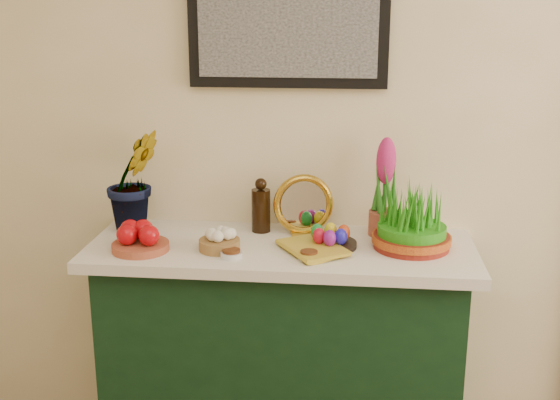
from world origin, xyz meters
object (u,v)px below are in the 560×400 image
Objects in this scene: sideboard at (281,358)px; book at (290,251)px; wheatgrass_sabzeh at (412,221)px; hyacinth_green at (133,164)px; mirror at (303,205)px.

book reaches higher than sideboard.
sideboard is 0.73m from wheatgrass_sabzeh.
hyacinth_green is at bearing 126.87° from book.
wheatgrass_sabzeh is (0.42, 0.13, 0.08)m from book.
mirror is 0.83× the size of wheatgrass_sabzeh.
book is at bearing -62.57° from hyacinth_green.
hyacinth_green is 2.20× the size of mirror.
mirror reaches higher than book.
sideboard is at bearing -179.41° from wheatgrass_sabzeh.
wheatgrass_sabzeh is at bearing -17.61° from mirror.
mirror is 0.98× the size of book.
sideboard is 0.50m from book.
book is at bearing -163.39° from wheatgrass_sabzeh.
hyacinth_green is at bearing 173.91° from wheatgrass_sabzeh.
wheatgrass_sabzeh is (1.04, -0.11, -0.16)m from hyacinth_green.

